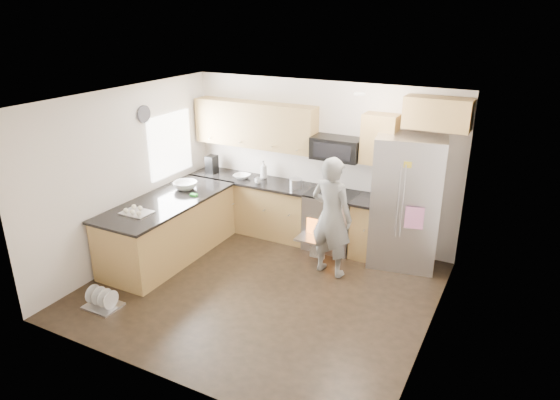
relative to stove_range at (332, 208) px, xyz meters
The scene contains 8 objects.
ground 1.86m from the stove_range, 101.69° to the right, with size 4.50×4.50×0.00m, color black.
room_shell 1.99m from the stove_range, 103.00° to the right, with size 4.54×4.04×2.62m.
back_cabinet_run 0.98m from the stove_range, behind, with size 4.45×0.64×2.50m.
peninsula 2.56m from the stove_range, 145.55° to the right, with size 0.96×2.36×1.04m.
stove_range is the anchor object (origin of this frame).
refrigerator 1.19m from the stove_range, ahead, with size 1.08×0.90×1.97m.
person 0.88m from the stove_range, 68.92° to the right, with size 0.64×0.42×1.76m, color gray.
dish_rack 3.64m from the stove_range, 122.94° to the right, with size 0.45×0.36×0.28m.
Camera 1 is at (3.00, -5.17, 3.63)m, focal length 32.00 mm.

